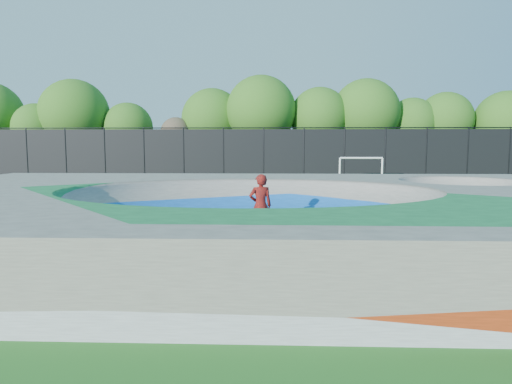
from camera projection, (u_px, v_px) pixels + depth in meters
ground at (249, 240)px, 13.34m from camera, size 120.00×120.00×0.00m
skate_deck at (249, 215)px, 13.26m from camera, size 22.00×14.00×1.50m
skater at (260, 206)px, 13.66m from camera, size 0.78×0.60×1.91m
skateboard at (260, 236)px, 13.75m from camera, size 0.81×0.44×0.05m
soccer_goal at (361, 166)px, 30.47m from camera, size 2.94×0.12×1.94m
fence at (264, 154)px, 33.99m from camera, size 48.09×0.09×4.04m
treeline at (261, 118)px, 38.54m from camera, size 52.90×7.15×8.42m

